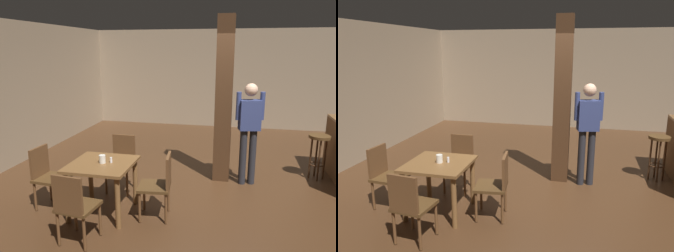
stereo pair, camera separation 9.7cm
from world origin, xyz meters
The scene contains 12 objects.
ground_plane centered at (0.00, 0.00, 0.00)m, with size 10.80×10.80×0.00m, color #422816.
wall_back centered at (0.00, 4.50, 1.40)m, with size 8.00×0.10×2.80m, color gray.
pillar centered at (0.07, 0.41, 1.40)m, with size 0.28×0.28×2.80m, color #422816.
dining_table centered at (-1.47, -1.21, 0.60)m, with size 0.85×0.85×0.74m.
chair_south centered at (-1.47, -2.00, 0.51)m, with size 0.46×0.46×0.89m.
chair_east centered at (-0.66, -1.17, 0.51)m, with size 0.47×0.47×0.89m.
chair_west centered at (-2.32, -1.22, 0.51)m, with size 0.45×0.45×0.89m.
chair_north centered at (-1.48, -0.41, 0.51)m, with size 0.43×0.43×0.89m.
napkin_cup centered at (-1.46, -1.21, 0.80)m, with size 0.09×0.09×0.11m, color silver.
salt_shaker centered at (-1.35, -1.17, 0.78)m, with size 0.03×0.03×0.08m, color silver.
standing_person centered at (0.51, 0.28, 1.00)m, with size 0.47×0.27×1.72m.
bar_stool_near centered at (1.72, 0.76, 0.60)m, with size 0.36×0.36×0.80m.
Camera 1 is at (0.34, -5.15, 2.27)m, focal length 35.00 mm.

